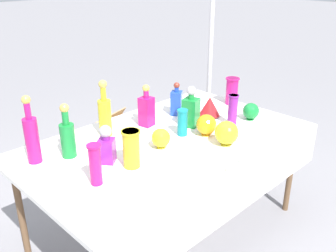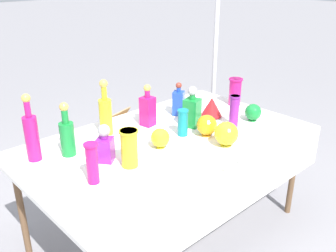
{
  "view_description": "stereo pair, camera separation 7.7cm",
  "coord_description": "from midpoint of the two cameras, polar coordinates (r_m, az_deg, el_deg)",
  "views": [
    {
      "loc": [
        -1.61,
        -1.62,
        1.84
      ],
      "look_at": [
        0.0,
        0.0,
        0.86
      ],
      "focal_mm": 40.0,
      "sensor_mm": 36.0,
      "label": 1
    },
    {
      "loc": [
        -1.55,
        -1.68,
        1.84
      ],
      "look_at": [
        0.0,
        0.0,
        0.86
      ],
      "focal_mm": 40.0,
      "sensor_mm": 36.0,
      "label": 2
    }
  ],
  "objects": [
    {
      "name": "ground_plane",
      "position": [
        2.94,
        0.78,
        -15.61
      ],
      "size": [
        40.0,
        40.0,
        0.0
      ],
      "primitive_type": "plane",
      "color": "gray"
    },
    {
      "name": "display_table",
      "position": [
        2.53,
        1.41,
        -3.36
      ],
      "size": [
        1.94,
        1.18,
        0.76
      ],
      "color": "white",
      "rests_on": "ground"
    },
    {
      "name": "tall_bottle_0",
      "position": [
        2.35,
        -14.22,
        -1.34
      ],
      "size": [
        0.09,
        0.09,
        0.34
      ],
      "color": "#198C38",
      "rests_on": "display_table"
    },
    {
      "name": "tall_bottle_1",
      "position": [
        2.33,
        -19.19,
        -1.25
      ],
      "size": [
        0.08,
        0.08,
        0.42
      ],
      "color": "#C61972",
      "rests_on": "display_table"
    },
    {
      "name": "tall_bottle_2",
      "position": [
        2.58,
        -8.66,
        1.94
      ],
      "size": [
        0.09,
        0.09,
        0.39
      ],
      "color": "yellow",
      "rests_on": "display_table"
    },
    {
      "name": "square_decanter_0",
      "position": [
        2.71,
        -2.3,
        2.59
      ],
      "size": [
        0.1,
        0.1,
        0.31
      ],
      "color": "#C61972",
      "rests_on": "display_table"
    },
    {
      "name": "square_decanter_1",
      "position": [
        2.24,
        -8.61,
        -2.87
      ],
      "size": [
        0.13,
        0.13,
        0.24
      ],
      "color": "purple",
      "rests_on": "display_table"
    },
    {
      "name": "square_decanter_2",
      "position": [
        2.92,
        2.38,
        3.73
      ],
      "size": [
        0.11,
        0.11,
        0.26
      ],
      "color": "blue",
      "rests_on": "display_table"
    },
    {
      "name": "square_decanter_3",
      "position": [
        2.7,
        4.51,
        2.47
      ],
      "size": [
        0.13,
        0.13,
        0.3
      ],
      "color": "#198C38",
      "rests_on": "display_table"
    },
    {
      "name": "slender_vase_0",
      "position": [
        2.56,
        3.14,
        0.64
      ],
      "size": [
        0.08,
        0.08,
        0.19
      ],
      "color": "teal",
      "rests_on": "display_table"
    },
    {
      "name": "slender_vase_1",
      "position": [
        3.18,
        10.88,
        5.27
      ],
      "size": [
        0.12,
        0.12,
        0.23
      ],
      "color": "#C61972",
      "rests_on": "display_table"
    },
    {
      "name": "slender_vase_2",
      "position": [
        2.02,
        -10.41,
        -5.45
      ],
      "size": [
        0.08,
        0.08,
        0.23
      ],
      "color": "#C61972",
      "rests_on": "display_table"
    },
    {
      "name": "slender_vase_3",
      "position": [
        2.74,
        10.86,
        2.38
      ],
      "size": [
        0.08,
        0.08,
        0.23
      ],
      "color": "purple",
      "rests_on": "display_table"
    },
    {
      "name": "slender_vase_4",
      "position": [
        2.16,
        -4.91,
        -3.26
      ],
      "size": [
        0.11,
        0.11,
        0.23
      ],
      "color": "yellow",
      "rests_on": "display_table"
    },
    {
      "name": "fluted_vase_0",
      "position": [
        2.9,
        7.42,
        2.92
      ],
      "size": [
        0.16,
        0.16,
        0.16
      ],
      "color": "red",
      "rests_on": "display_table"
    },
    {
      "name": "round_bowl_0",
      "position": [
        2.89,
        13.58,
        2.06
      ],
      "size": [
        0.12,
        0.12,
        0.13
      ],
      "color": "#198C38",
      "rests_on": "display_table"
    },
    {
      "name": "round_bowl_1",
      "position": [
        2.45,
        9.8,
        -1.16
      ],
      "size": [
        0.16,
        0.16,
        0.16
      ],
      "color": "yellow",
      "rests_on": "display_table"
    },
    {
      "name": "round_bowl_2",
      "position": [
        2.58,
        6.79,
        0.12
      ],
      "size": [
        0.14,
        0.14,
        0.15
      ],
      "color": "orange",
      "rests_on": "display_table"
    },
    {
      "name": "round_bowl_3",
      "position": [
        2.39,
        -0.26,
        -1.84
      ],
      "size": [
        0.12,
        0.12,
        0.13
      ],
      "color": "yellow",
      "rests_on": "display_table"
    },
    {
      "name": "price_tag_left",
      "position": [
        2.27,
        12.16,
        -5.25
      ],
      "size": [
        0.05,
        0.02,
        0.04
      ],
      "primitive_type": "cube",
      "rotation": [
        -0.21,
        0.0,
        -0.06
      ],
      "color": "white",
      "rests_on": "display_table"
    },
    {
      "name": "price_tag_center",
      "position": [
        2.18,
        10.0,
        -6.36
      ],
      "size": [
        0.05,
        0.01,
        0.04
      ],
      "primitive_type": "cube",
      "rotation": [
        -0.21,
        0.0,
        0.01
      ],
      "color": "white",
      "rests_on": "display_table"
    },
    {
      "name": "price_tag_right",
      "position": [
        2.68,
        18.35,
        -1.42
      ],
      "size": [
        0.05,
        0.02,
        0.03
      ],
      "primitive_type": "cube",
      "rotation": [
        -0.21,
        0.0,
        -0.26
      ],
      "color": "white",
      "rests_on": "display_table"
    },
    {
      "name": "cardboard_box_behind_left",
      "position": [
        3.88,
        -6.73,
        -2.1
      ],
      "size": [
        0.6,
        0.43,
        0.46
      ],
      "color": "tan",
      "rests_on": "ground"
    },
    {
      "name": "canopy_pole",
      "position": [
        3.75,
        7.65,
        8.05
      ],
      "size": [
        0.18,
        0.18,
        2.25
      ],
      "color": "silver",
      "rests_on": "ground"
    }
  ]
}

